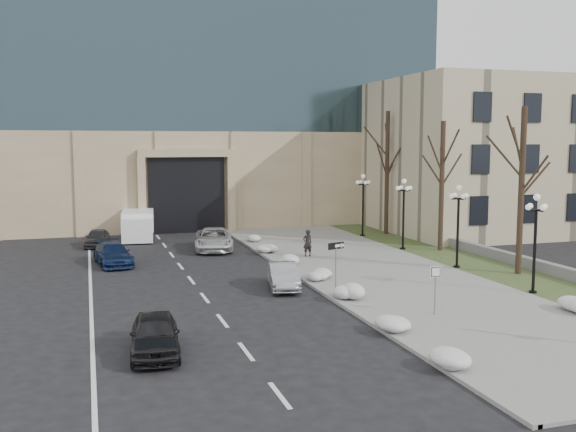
% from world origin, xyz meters
% --- Properties ---
extents(ground, '(160.00, 160.00, 0.00)m').
position_xyz_m(ground, '(0.00, 0.00, 0.00)').
color(ground, black).
rests_on(ground, ground).
extents(sidewalk, '(9.00, 40.00, 0.12)m').
position_xyz_m(sidewalk, '(3.50, 14.00, 0.06)').
color(sidewalk, gray).
rests_on(sidewalk, ground).
extents(curb, '(0.30, 40.00, 0.14)m').
position_xyz_m(curb, '(-1.00, 14.00, 0.07)').
color(curb, gray).
rests_on(curb, ground).
extents(grass_strip, '(4.00, 40.00, 0.10)m').
position_xyz_m(grass_strip, '(10.00, 14.00, 0.05)').
color(grass_strip, '#344422').
rests_on(grass_strip, ground).
extents(stone_wall, '(0.50, 30.00, 0.70)m').
position_xyz_m(stone_wall, '(12.00, 16.00, 0.35)').
color(stone_wall, slate).
rests_on(stone_wall, ground).
extents(office_tower, '(40.00, 24.70, 36.00)m').
position_xyz_m(office_tower, '(-2.01, 43.58, 18.49)').
color(office_tower, tan).
rests_on(office_tower, ground).
extents(classical_building, '(22.00, 18.12, 12.00)m').
position_xyz_m(classical_building, '(22.00, 27.98, 6.00)').
color(classical_building, '#BAAA8B').
rests_on(classical_building, ground).
extents(car_a, '(1.97, 4.13, 1.36)m').
position_xyz_m(car_a, '(-9.48, 2.69, 0.68)').
color(car_a, black).
rests_on(car_a, ground).
extents(car_b, '(2.01, 3.98, 1.25)m').
position_xyz_m(car_b, '(-2.50, 10.76, 0.63)').
color(car_b, '#94969B').
rests_on(car_b, ground).
extents(car_c, '(2.39, 4.62, 1.28)m').
position_xyz_m(car_c, '(-10.18, 19.56, 0.64)').
color(car_c, navy).
rests_on(car_c, ground).
extents(car_d, '(3.32, 5.60, 1.46)m').
position_xyz_m(car_d, '(-3.57, 22.99, 0.73)').
color(car_d, silver).
rests_on(car_d, ground).
extents(car_e, '(1.94, 3.75, 1.22)m').
position_xyz_m(car_e, '(-10.94, 26.86, 0.61)').
color(car_e, '#333439').
rests_on(car_e, ground).
extents(pedestrian, '(0.65, 0.46, 1.65)m').
position_xyz_m(pedestrian, '(1.39, 18.33, 0.95)').
color(pedestrian, black).
rests_on(pedestrian, sidewalk).
extents(box_truck, '(2.84, 6.68, 2.06)m').
position_xyz_m(box_truck, '(-7.97, 29.94, 1.00)').
color(box_truck, silver).
rests_on(box_truck, ground).
extents(one_way_sign, '(0.95, 0.43, 2.57)m').
position_xyz_m(one_way_sign, '(-0.58, 8.31, 2.12)').
color(one_way_sign, slate).
rests_on(one_way_sign, ground).
extents(keep_sign, '(0.46, 0.09, 2.12)m').
position_xyz_m(keep_sign, '(1.87, 3.90, 1.56)').
color(keep_sign, slate).
rests_on(keep_sign, ground).
extents(snow_clump_a, '(1.10, 1.60, 0.36)m').
position_xyz_m(snow_clump_a, '(-0.77, -1.98, 0.30)').
color(snow_clump_a, silver).
rests_on(snow_clump_a, sidewalk).
extents(snow_clump_b, '(1.10, 1.60, 0.36)m').
position_xyz_m(snow_clump_b, '(-0.61, 2.88, 0.30)').
color(snow_clump_b, silver).
rests_on(snow_clump_b, sidewalk).
extents(snow_clump_c, '(1.10, 1.60, 0.36)m').
position_xyz_m(snow_clump_c, '(-0.46, 7.33, 0.30)').
color(snow_clump_c, silver).
rests_on(snow_clump_c, sidewalk).
extents(snow_clump_d, '(1.10, 1.60, 0.36)m').
position_xyz_m(snow_clump_d, '(-0.34, 11.59, 0.30)').
color(snow_clump_d, silver).
rests_on(snow_clump_d, sidewalk).
extents(snow_clump_e, '(1.10, 1.60, 0.36)m').
position_xyz_m(snow_clump_e, '(-0.41, 15.86, 0.30)').
color(snow_clump_e, silver).
rests_on(snow_clump_e, sidewalk).
extents(snow_clump_f, '(1.10, 1.60, 0.36)m').
position_xyz_m(snow_clump_f, '(-0.54, 20.45, 0.30)').
color(snow_clump_f, silver).
rests_on(snow_clump_f, sidewalk).
extents(snow_clump_g, '(1.10, 1.60, 0.36)m').
position_xyz_m(snow_clump_g, '(-0.49, 25.21, 0.30)').
color(snow_clump_g, silver).
rests_on(snow_clump_g, sidewalk).
extents(snow_clump_h, '(1.10, 1.60, 0.36)m').
position_xyz_m(snow_clump_h, '(7.45, 2.42, 0.30)').
color(snow_clump_h, silver).
rests_on(snow_clump_h, sidewalk).
extents(lamppost_a, '(1.18, 1.18, 4.76)m').
position_xyz_m(lamppost_a, '(8.30, 6.00, 3.07)').
color(lamppost_a, black).
rests_on(lamppost_a, ground).
extents(lamppost_b, '(1.18, 1.18, 4.76)m').
position_xyz_m(lamppost_b, '(8.30, 12.50, 3.07)').
color(lamppost_b, black).
rests_on(lamppost_b, ground).
extents(lamppost_c, '(1.18, 1.18, 4.76)m').
position_xyz_m(lamppost_c, '(8.30, 19.00, 3.07)').
color(lamppost_c, black).
rests_on(lamppost_c, ground).
extents(lamppost_d, '(1.18, 1.18, 4.76)m').
position_xyz_m(lamppost_d, '(8.30, 25.50, 3.07)').
color(lamppost_d, black).
rests_on(lamppost_d, ground).
extents(tree_near, '(3.20, 3.20, 9.00)m').
position_xyz_m(tree_near, '(10.50, 10.00, 5.83)').
color(tree_near, black).
rests_on(tree_near, ground).
extents(tree_mid, '(3.20, 3.20, 8.50)m').
position_xyz_m(tree_mid, '(10.50, 18.00, 5.50)').
color(tree_mid, black).
rests_on(tree_mid, ground).
extents(tree_far, '(3.20, 3.20, 9.50)m').
position_xyz_m(tree_far, '(10.50, 26.00, 6.15)').
color(tree_far, black).
rests_on(tree_far, ground).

